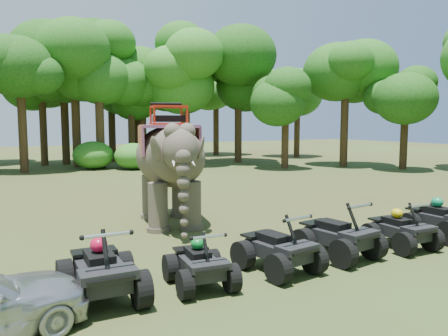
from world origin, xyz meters
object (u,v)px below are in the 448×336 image
at_px(atv_1, 200,258).
at_px(atv_3, 338,229).
at_px(elephant, 170,164).
at_px(atv_2, 278,242).
at_px(atv_0, 101,263).
at_px(atv_4, 401,224).
at_px(atv_5, 442,213).

xyz_separation_m(atv_1, atv_3, (3.64, 0.10, 0.11)).
relative_size(elephant, atv_2, 2.59).
relative_size(atv_1, atv_3, 0.84).
height_order(atv_2, atv_3, atv_3).
distance_m(elephant, atv_0, 6.16).
xyz_separation_m(atv_4, atv_5, (1.79, 0.13, 0.07)).
bearing_deg(atv_1, elephant, 80.64).
bearing_deg(atv_0, atv_1, -4.29).
height_order(atv_2, atv_4, atv_2).
height_order(atv_1, atv_5, atv_5).
relative_size(elephant, atv_3, 2.46).
relative_size(atv_0, atv_3, 1.02).
height_order(atv_0, atv_3, atv_0).
height_order(elephant, atv_5, elephant).
relative_size(atv_1, atv_4, 0.94).
relative_size(atv_2, atv_5, 0.94).
xyz_separation_m(atv_2, atv_3, (1.81, 0.12, 0.03)).
height_order(elephant, atv_2, elephant).
height_order(atv_1, atv_2, atv_2).
bearing_deg(atv_2, atv_3, -3.18).
bearing_deg(atv_4, atv_2, -178.92).
relative_size(atv_3, atv_5, 0.99).
relative_size(atv_4, atv_5, 0.89).
distance_m(atv_0, atv_3, 5.47).
bearing_deg(atv_2, atv_4, -8.28).
bearing_deg(atv_3, atv_0, 171.53).
bearing_deg(atv_4, atv_0, 179.93).
distance_m(atv_1, atv_5, 7.36).
bearing_deg(atv_5, atv_4, -176.45).
xyz_separation_m(atv_0, atv_2, (3.66, -0.23, -0.05)).
bearing_deg(atv_0, elephant, 58.95).
distance_m(atv_1, atv_4, 5.57).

